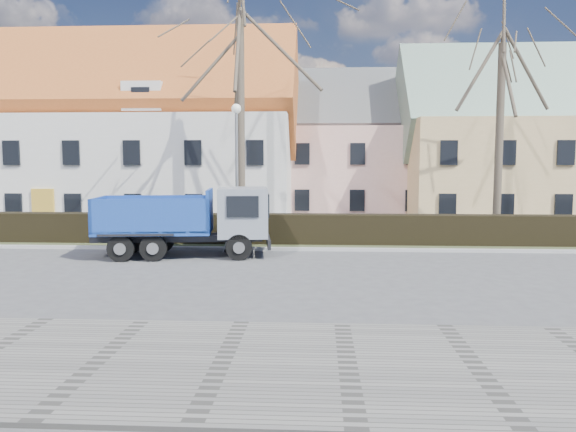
# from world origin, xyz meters

# --- Properties ---
(ground) EXTENTS (120.00, 120.00, 0.00)m
(ground) POSITION_xyz_m (0.00, 0.00, 0.00)
(ground) COLOR #49494C
(sidewalk_near) EXTENTS (80.00, 5.00, 0.08)m
(sidewalk_near) POSITION_xyz_m (0.00, -8.50, 0.04)
(sidewalk_near) COLOR slate
(sidewalk_near) RESTS_ON ground
(curb_far) EXTENTS (80.00, 0.30, 0.12)m
(curb_far) POSITION_xyz_m (0.00, 4.60, 0.06)
(curb_far) COLOR #A3A2A1
(curb_far) RESTS_ON ground
(grass_strip) EXTENTS (80.00, 3.00, 0.10)m
(grass_strip) POSITION_xyz_m (0.00, 6.20, 0.05)
(grass_strip) COLOR #394225
(grass_strip) RESTS_ON ground
(hedge) EXTENTS (60.00, 0.90, 1.30)m
(hedge) POSITION_xyz_m (0.00, 6.00, 0.65)
(hedge) COLOR black
(hedge) RESTS_ON ground
(building_white) EXTENTS (26.80, 10.80, 9.50)m
(building_white) POSITION_xyz_m (-13.00, 16.00, 4.75)
(building_white) COLOR silver
(building_white) RESTS_ON ground
(building_pink) EXTENTS (10.80, 8.80, 8.00)m
(building_pink) POSITION_xyz_m (4.00, 20.00, 4.00)
(building_pink) COLOR #D8A499
(building_pink) RESTS_ON ground
(building_yellow) EXTENTS (18.80, 10.80, 8.50)m
(building_yellow) POSITION_xyz_m (16.00, 17.00, 4.25)
(building_yellow) COLOR #D6B375
(building_yellow) RESTS_ON ground
(tree_1) EXTENTS (9.20, 9.20, 12.65)m
(tree_1) POSITION_xyz_m (-2.00, 8.50, 6.33)
(tree_1) COLOR #493F33
(tree_1) RESTS_ON ground
(tree_2) EXTENTS (8.00, 8.00, 11.00)m
(tree_2) POSITION_xyz_m (10.00, 8.50, 5.50)
(tree_2) COLOR #493F33
(tree_2) RESTS_ON ground
(dump_truck) EXTENTS (7.07, 3.36, 2.72)m
(dump_truck) POSITION_xyz_m (-3.68, 2.94, 1.36)
(dump_truck) COLOR navy
(dump_truck) RESTS_ON ground
(streetlight) EXTENTS (0.49, 0.49, 6.27)m
(streetlight) POSITION_xyz_m (-2.00, 7.00, 3.13)
(streetlight) COLOR gray
(streetlight) RESTS_ON ground
(cart_frame) EXTENTS (0.71, 0.58, 0.57)m
(cart_frame) POSITION_xyz_m (-2.04, 3.90, 0.28)
(cart_frame) COLOR silver
(cart_frame) RESTS_ON ground
(parked_car_a) EXTENTS (3.90, 2.33, 1.24)m
(parked_car_a) POSITION_xyz_m (-8.14, 9.68, 0.62)
(parked_car_a) COLOR black
(parked_car_a) RESTS_ON ground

